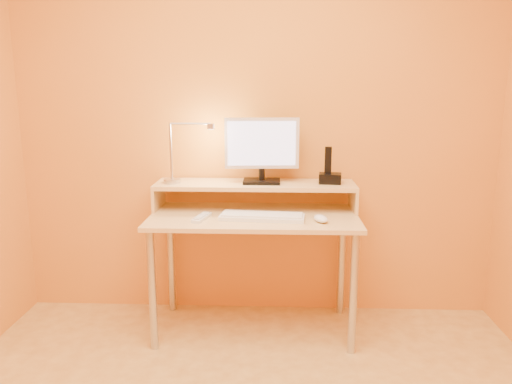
{
  "coord_description": "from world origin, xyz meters",
  "views": [
    {
      "loc": [
        0.13,
        -1.62,
        1.46
      ],
      "look_at": [
        0.01,
        1.13,
        0.87
      ],
      "focal_mm": 35.07,
      "sensor_mm": 36.0,
      "label": 1
    }
  ],
  "objects_px": {
    "lamp_base": "(172,181)",
    "phone_dock": "(330,178)",
    "mouse": "(321,219)",
    "keyboard": "(262,217)",
    "remote_control": "(202,218)",
    "monitor_panel": "(262,143)"
  },
  "relations": [
    {
      "from": "lamp_base",
      "to": "mouse",
      "type": "height_order",
      "value": "lamp_base"
    },
    {
      "from": "lamp_base",
      "to": "mouse",
      "type": "xyz_separation_m",
      "value": [
        0.87,
        -0.26,
        -0.15
      ]
    },
    {
      "from": "monitor_panel",
      "to": "phone_dock",
      "type": "distance_m",
      "value": 0.46
    },
    {
      "from": "mouse",
      "to": "remote_control",
      "type": "distance_m",
      "value": 0.66
    },
    {
      "from": "keyboard",
      "to": "remote_control",
      "type": "distance_m",
      "value": 0.34
    },
    {
      "from": "monitor_panel",
      "to": "keyboard",
      "type": "height_order",
      "value": "monitor_panel"
    },
    {
      "from": "monitor_panel",
      "to": "remote_control",
      "type": "relative_size",
      "value": 2.3
    },
    {
      "from": "remote_control",
      "to": "lamp_base",
      "type": "bearing_deg",
      "value": 145.62
    },
    {
      "from": "monitor_panel",
      "to": "mouse",
      "type": "distance_m",
      "value": 0.59
    },
    {
      "from": "monitor_panel",
      "to": "lamp_base",
      "type": "bearing_deg",
      "value": -179.8
    },
    {
      "from": "mouse",
      "to": "phone_dock",
      "type": "bearing_deg",
      "value": 54.52
    },
    {
      "from": "lamp_base",
      "to": "mouse",
      "type": "relative_size",
      "value": 0.86
    },
    {
      "from": "monitor_panel",
      "to": "keyboard",
      "type": "xyz_separation_m",
      "value": [
        0.01,
        -0.25,
        -0.39
      ]
    },
    {
      "from": "phone_dock",
      "to": "keyboard",
      "type": "distance_m",
      "value": 0.5
    },
    {
      "from": "lamp_base",
      "to": "phone_dock",
      "type": "xyz_separation_m",
      "value": [
        0.95,
        0.03,
        0.02
      ]
    },
    {
      "from": "keyboard",
      "to": "mouse",
      "type": "distance_m",
      "value": 0.33
    },
    {
      "from": "lamp_base",
      "to": "phone_dock",
      "type": "relative_size",
      "value": 0.77
    },
    {
      "from": "phone_dock",
      "to": "keyboard",
      "type": "height_order",
      "value": "phone_dock"
    },
    {
      "from": "lamp_base",
      "to": "keyboard",
      "type": "distance_m",
      "value": 0.61
    },
    {
      "from": "lamp_base",
      "to": "mouse",
      "type": "distance_m",
      "value": 0.92
    },
    {
      "from": "lamp_base",
      "to": "phone_dock",
      "type": "height_order",
      "value": "phone_dock"
    },
    {
      "from": "keyboard",
      "to": "remote_control",
      "type": "height_order",
      "value": "keyboard"
    }
  ]
}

